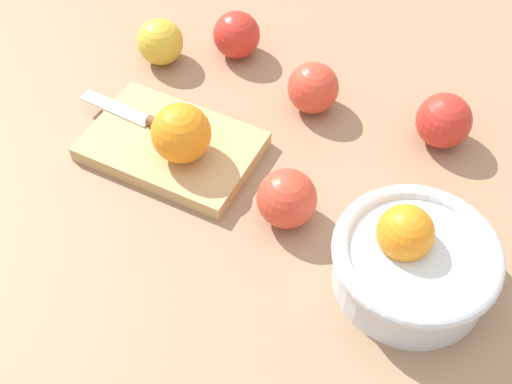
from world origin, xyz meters
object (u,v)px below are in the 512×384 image
bowl (413,261)px  apple_front_left (444,121)px  apple_front_right (160,42)px  apple_front_center (313,88)px  knife (142,118)px  apple_back_left (287,199)px  orange_on_board (181,133)px  apple_front_right_2 (237,35)px  cutting_board (172,146)px

bowl → apple_front_left: bearing=-90.3°
apple_front_right → apple_front_center: size_ratio=0.96×
knife → bowl: bearing=162.2°
apple_front_center → apple_back_left: bearing=96.0°
apple_front_right → knife: bearing=103.6°
orange_on_board → apple_front_right: (0.11, -0.18, -0.03)m
knife → apple_front_right_2: apple_front_right_2 is taller
knife → apple_front_right: (0.04, -0.15, 0.01)m
bowl → knife: 0.40m
apple_front_right_2 → apple_front_center: 0.16m
bowl → apple_front_right: size_ratio=2.74×
orange_on_board → apple_front_left: 0.34m
bowl → apple_front_left: (-0.00, -0.23, -0.00)m
apple_back_left → apple_front_right_2: bearing=-59.9°
apple_front_left → apple_front_center: bearing=-2.8°
cutting_board → apple_front_center: size_ratio=3.11×
apple_back_left → apple_front_right_2: 0.32m
knife → apple_back_left: apple_back_left is taller
orange_on_board → apple_front_right_2: orange_on_board is taller
cutting_board → apple_front_left: bearing=-158.4°
knife → apple_front_right_2: 0.21m
bowl → cutting_board: bowl is taller
orange_on_board → apple_front_right_2: (0.01, -0.23, -0.02)m
bowl → apple_front_right_2: bearing=-45.2°
bowl → orange_on_board: (0.31, -0.08, 0.02)m
cutting_board → apple_front_center: 0.21m
cutting_board → bowl: bearing=163.1°
orange_on_board → apple_front_left: (-0.31, -0.15, -0.02)m
cutting_board → knife: bearing=-23.5°
bowl → orange_on_board: 0.32m
cutting_board → knife: 0.06m
bowl → orange_on_board: bowl is taller
cutting_board → orange_on_board: bearing=146.1°
cutting_board → apple_front_right_2: 0.22m
bowl → apple_back_left: bearing=-15.6°
apple_front_right → apple_front_left: apple_front_left is taller
cutting_board → apple_front_right: apple_front_right is taller
bowl → knife: (0.38, -0.12, -0.01)m
cutting_board → apple_front_right: 0.19m
cutting_board → apple_front_left: 0.36m
orange_on_board → apple_front_right_2: bearing=-87.8°
knife → apple_front_center: 0.24m
knife → apple_front_left: bearing=-164.0°
bowl → cutting_board: 0.35m
apple_front_center → knife: bearing=30.2°
bowl → knife: bearing=-17.8°
cutting_board → apple_front_center: (-0.15, -0.14, 0.02)m
apple_front_left → cutting_board: bearing=21.6°
bowl → apple_front_center: (0.18, -0.24, -0.01)m
bowl → apple_front_center: 0.30m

